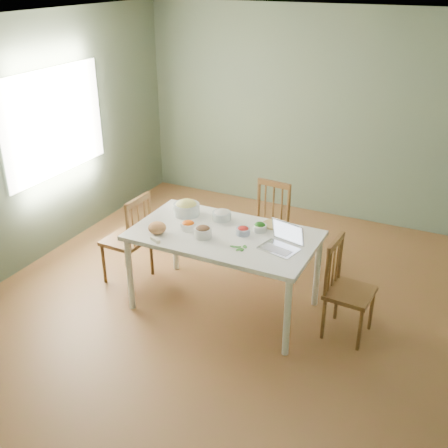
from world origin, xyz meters
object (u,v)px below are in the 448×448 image
at_px(chair_left, 126,238).
at_px(bowl_squash, 186,207).
at_px(chair_far, 265,228).
at_px(chair_right, 350,291).
at_px(bread_boule, 157,228).
at_px(dining_table, 224,271).
at_px(laptop, 279,238).

relative_size(chair_left, bowl_squash, 3.71).
relative_size(chair_far, bowl_squash, 3.65).
distance_m(chair_far, bowl_squash, 1.00).
bearing_deg(chair_right, chair_far, 58.93).
xyz_separation_m(chair_far, bread_boule, (-0.63, -1.18, 0.39)).
relative_size(dining_table, chair_far, 1.79).
distance_m(chair_far, chair_right, 1.42).
bearing_deg(chair_left, chair_right, 93.58).
distance_m(dining_table, chair_far, 0.92).
distance_m(bowl_squash, laptop, 1.15).
bearing_deg(bread_boule, chair_left, 153.80).
relative_size(bread_boule, laptop, 0.52).
bearing_deg(bread_boule, laptop, 9.76).
bearing_deg(laptop, chair_far, 131.58).
height_order(dining_table, chair_right, chair_right).
bearing_deg(chair_left, bread_boule, 65.74).
bearing_deg(chair_far, bowl_squash, -125.32).
bearing_deg(bowl_squash, chair_far, 49.20).
relative_size(chair_far, chair_right, 1.04).
relative_size(chair_left, laptop, 3.02).
relative_size(chair_right, bread_boule, 5.44).
height_order(chair_right, bread_boule, chair_right).
distance_m(chair_right, bowl_squash, 1.81).
bearing_deg(dining_table, bowl_squash, 157.38).
bearing_deg(bread_boule, chair_right, 11.47).
xyz_separation_m(chair_far, bowl_squash, (-0.59, -0.69, 0.41)).
xyz_separation_m(dining_table, bread_boule, (-0.57, -0.27, 0.47)).
bearing_deg(dining_table, laptop, -7.00).
relative_size(chair_right, laptop, 2.85).
bearing_deg(bowl_squash, bread_boule, -94.65).
relative_size(chair_far, bread_boule, 5.65).
xyz_separation_m(chair_far, chair_right, (1.16, -0.81, -0.02)).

